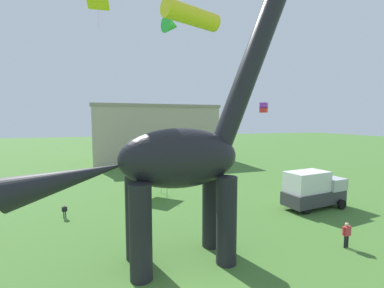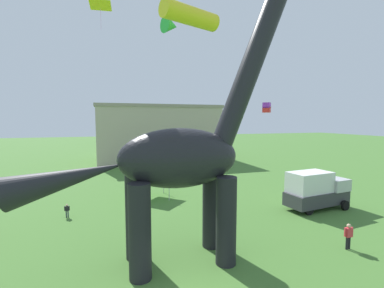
{
  "view_description": "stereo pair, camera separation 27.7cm",
  "coord_description": "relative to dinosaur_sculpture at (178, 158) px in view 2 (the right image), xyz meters",
  "views": [
    {
      "loc": [
        -3.04,
        -8.69,
        7.52
      ],
      "look_at": [
        1.62,
        5.06,
        6.2
      ],
      "focal_mm": 24.78,
      "sensor_mm": 36.0,
      "label": 1
    },
    {
      "loc": [
        -2.78,
        -8.78,
        7.52
      ],
      "look_at": [
        1.62,
        5.06,
        6.2
      ],
      "focal_mm": 24.78,
      "sensor_mm": 36.0,
      "label": 2
    }
  ],
  "objects": [
    {
      "name": "dinosaur_sculpture",
      "position": [
        0.0,
        0.0,
        0.0
      ],
      "size": [
        14.69,
        3.11,
        15.36
      ],
      "rotation": [
        0.0,
        0.0,
        -0.19
      ],
      "color": "black",
      "rests_on": "ground_plane"
    },
    {
      "name": "parked_box_truck",
      "position": [
        13.22,
        4.57,
        -3.91
      ],
      "size": [
        5.8,
        2.73,
        3.2
      ],
      "rotation": [
        0.0,
        0.0,
        0.12
      ],
      "color": "#38383D",
      "rests_on": "ground_plane"
    },
    {
      "name": "person_near_flyer",
      "position": [
        -6.62,
        8.76,
        -4.92
      ],
      "size": [
        0.39,
        0.17,
        1.04
      ],
      "rotation": [
        0.0,
        0.0,
        3.96
      ],
      "color": "#2D3347",
      "rests_on": "ground_plane"
    },
    {
      "name": "person_photographer",
      "position": [
        5.47,
        7.11,
        -4.5
      ],
      "size": [
        0.65,
        0.29,
        1.73
      ],
      "rotation": [
        0.0,
        0.0,
        2.92
      ],
      "color": "#6B6056",
      "rests_on": "ground_plane"
    },
    {
      "name": "person_strolling_adult",
      "position": [
        9.74,
        -1.78,
        -4.63
      ],
      "size": [
        0.57,
        0.25,
        1.53
      ],
      "rotation": [
        0.0,
        0.0,
        3.2
      ],
      "color": "black",
      "rests_on": "ground_plane"
    },
    {
      "name": "festival_canopy_tent",
      "position": [
        0.53,
        11.99,
        -3.01
      ],
      "size": [
        3.15,
        3.15,
        3.0
      ],
      "color": "#B2B2B7",
      "rests_on": "ground_plane"
    },
    {
      "name": "kite_far_right",
      "position": [
        -3.72,
        8.96,
        10.67
      ],
      "size": [
        1.69,
        1.31,
        2.0
      ],
      "color": "yellow"
    },
    {
      "name": "kite_mid_left",
      "position": [
        12.98,
        11.84,
        3.31
      ],
      "size": [
        1.06,
        1.06,
        1.07
      ],
      "color": "purple"
    },
    {
      "name": "kite_mid_right",
      "position": [
        -0.12,
        -1.86,
        6.32
      ],
      "size": [
        2.77,
        2.69,
        0.79
      ],
      "color": "yellow"
    },
    {
      "name": "background_building_block",
      "position": [
        5.38,
        36.19,
        -0.46
      ],
      "size": [
        21.63,
        12.6,
        10.17
      ],
      "color": "#B7A893",
      "rests_on": "ground_plane"
    }
  ]
}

